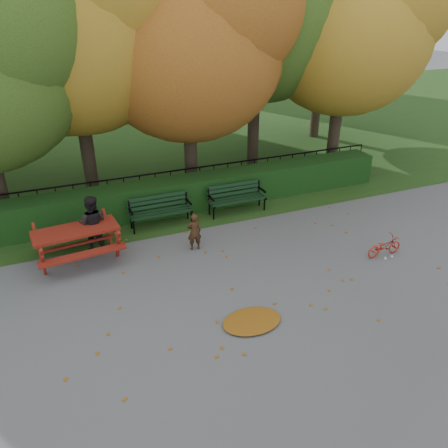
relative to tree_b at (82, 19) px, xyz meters
name	(u,v)px	position (x,y,z in m)	size (l,w,h in m)	color
ground	(257,282)	(2.44, -6.75, -5.40)	(90.00, 90.00, 0.00)	slate
grass_strip	(132,132)	(2.44, 7.25, -5.40)	(90.00, 90.00, 0.00)	#1C3D13
hedge	(194,192)	(2.44, -2.25, -4.90)	(13.00, 0.90, 1.00)	black
iron_fence	(186,183)	(2.44, -1.45, -4.87)	(14.00, 0.04, 1.02)	black
tree_b	(82,19)	(0.00, 0.00, 0.00)	(6.72, 6.40, 8.79)	#2F211A
tree_c	(200,39)	(3.28, -0.78, -0.58)	(6.30, 6.00, 8.00)	#2F211A
tree_e	(359,26)	(8.97, -0.98, -0.32)	(6.09, 5.80, 8.16)	#2F211A
tree_g	(335,13)	(10.78, 3.02, -0.03)	(6.30, 6.00, 8.55)	#2F211A
bench_left	(160,209)	(1.14, -3.04, -4.88)	(1.80, 0.57, 0.88)	black
bench_right	(236,196)	(3.54, -3.04, -4.88)	(1.80, 0.57, 0.88)	black
picnic_table	(76,236)	(-1.27, -4.14, -4.73)	(2.18, 1.82, 0.99)	maroon
leaf_pile	(252,321)	(1.71, -8.01, -5.36)	(1.25, 0.87, 0.09)	#69350E
leaf_scatter	(251,275)	(2.44, -6.45, -5.40)	(9.00, 5.70, 0.01)	#69350E
child	(194,232)	(1.60, -4.75, -4.89)	(0.37, 0.25, 1.02)	#382112
adult	(93,224)	(-0.82, -3.85, -4.62)	(0.76, 0.59, 1.56)	black
bicycle	(384,246)	(5.99, -6.91, -5.14)	(0.35, 1.01, 0.53)	red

